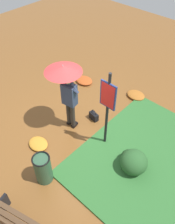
{
  "coord_description": "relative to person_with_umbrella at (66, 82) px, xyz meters",
  "views": [
    {
      "loc": [
        -3.33,
        3.09,
        5.13
      ],
      "look_at": [
        -0.37,
        -0.14,
        0.85
      ],
      "focal_mm": 37.51,
      "sensor_mm": 36.0,
      "label": 1
    }
  ],
  "objects": [
    {
      "name": "leaf_pile_by_bench",
      "position": [
        1.08,
        -1.8,
        -1.48
      ],
      "size": [
        0.64,
        0.51,
        0.14
      ],
      "color": "#B74C1E",
      "rests_on": "ground_plane"
    },
    {
      "name": "park_bench",
      "position": [
        -1.44,
        2.8,
        -1.15
      ],
      "size": [
        1.43,
        0.72,
        0.75
      ],
      "color": "black",
      "rests_on": "ground_plane"
    },
    {
      "name": "info_sign_post",
      "position": [
        -1.22,
        -0.17,
        -0.11
      ],
      "size": [
        0.44,
        0.07,
        2.3
      ],
      "color": "black",
      "rests_on": "ground_plane"
    },
    {
      "name": "leaf_pile_near_person",
      "position": [
        -0.75,
        -2.38,
        -1.48
      ],
      "size": [
        0.62,
        0.49,
        0.14
      ],
      "color": "#A86023",
      "rests_on": "ground_plane"
    },
    {
      "name": "handbag",
      "position": [
        -0.41,
        -0.64,
        -1.42
      ],
      "size": [
        0.32,
        0.18,
        0.37
      ],
      "color": "black",
      "rests_on": "ground_plane"
    },
    {
      "name": "leaf_pile_far_path",
      "position": [
        0.05,
        1.13,
        -1.49
      ],
      "size": [
        0.58,
        0.46,
        0.13
      ],
      "color": "#C68428",
      "rests_on": "ground_plane"
    },
    {
      "name": "trash_bin",
      "position": [
        -0.86,
        1.66,
        -1.13
      ],
      "size": [
        0.42,
        0.42,
        0.83
      ],
      "color": "#2D5138",
      "rests_on": "ground_plane"
    },
    {
      "name": "ground_plane",
      "position": [
        -0.28,
        0.04,
        -1.55
      ],
      "size": [
        18.0,
        18.0,
        0.0
      ],
      "primitive_type": "plane",
      "color": "brown"
    },
    {
      "name": "shrub_cluster",
      "position": [
        -2.23,
        -0.01,
        -1.27
      ],
      "size": [
        0.74,
        0.67,
        0.6
      ],
      "color": "#285628",
      "rests_on": "ground_plane"
    },
    {
      "name": "person_with_umbrella",
      "position": [
        0.0,
        0.0,
        0.0
      ],
      "size": [
        0.96,
        0.96,
        2.04
      ],
      "color": "#2D2823",
      "rests_on": "ground_plane"
    }
  ]
}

